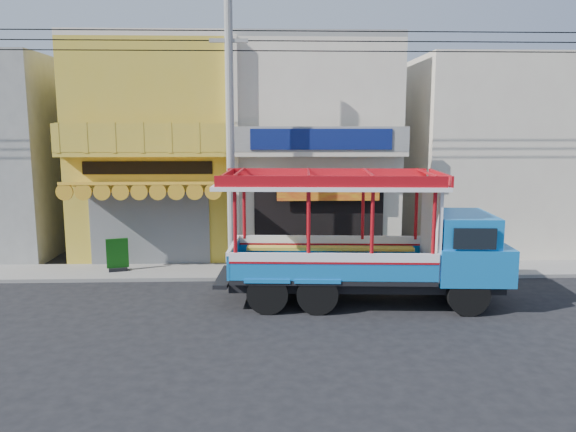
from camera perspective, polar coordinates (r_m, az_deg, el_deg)
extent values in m
plane|color=black|center=(15.56, -2.70, -9.60)|extent=(90.00, 90.00, 0.00)
cube|color=slate|center=(19.38, -2.56, -5.62)|extent=(30.00, 2.00, 0.12)
cube|color=gold|center=(23.14, -12.56, 6.48)|extent=(6.00, 6.00, 8.00)
cube|color=#595B5E|center=(20.48, -13.83, -1.23)|extent=(4.20, 0.10, 2.60)
cube|color=gold|center=(19.54, -14.45, 3.15)|extent=(5.20, 1.50, 0.31)
cube|color=gold|center=(19.86, -14.32, 6.14)|extent=(6.00, 0.70, 0.18)
cube|color=gold|center=(19.54, -14.57, 7.70)|extent=(6.00, 0.12, 0.95)
cube|color=black|center=(20.20, -14.07, 4.77)|extent=(4.50, 0.04, 0.45)
cube|color=beige|center=(23.33, -12.93, 16.63)|extent=(6.00, 6.00, 0.24)
cube|color=beige|center=(22.82, 2.52, 6.65)|extent=(6.00, 6.00, 8.00)
cube|color=black|center=(20.10, 3.14, -0.88)|extent=(4.60, 0.12, 2.80)
cube|color=yellow|center=(19.66, 4.12, 3.01)|extent=(3.60, 0.05, 1.00)
cube|color=beige|center=(19.49, 3.30, 6.36)|extent=(6.00, 0.70, 0.18)
cube|color=gray|center=(19.17, 3.39, 7.80)|extent=(6.00, 0.12, 0.85)
cube|color=navy|center=(19.10, 3.41, 7.80)|extent=(4.80, 0.06, 0.70)
cube|color=gray|center=(23.01, 2.59, 16.95)|extent=(6.00, 6.00, 0.24)
cube|color=beige|center=(19.64, -5.56, 6.20)|extent=(0.35, 0.30, 8.00)
cube|color=beige|center=(24.40, 19.22, 5.84)|extent=(6.00, 6.00, 7.60)
cylinder|color=gray|center=(18.08, -5.88, 7.53)|extent=(0.26, 0.26, 9.00)
cube|color=gray|center=(18.26, -6.05, 17.30)|extent=(1.20, 0.12, 0.12)
cylinder|color=black|center=(18.18, -2.75, 16.42)|extent=(28.00, 0.04, 0.04)
cylinder|color=black|center=(18.22, -2.76, 17.36)|extent=(28.00, 0.04, 0.04)
cylinder|color=black|center=(18.26, -2.77, 18.29)|extent=(28.00, 0.04, 0.04)
cylinder|color=black|center=(15.78, 17.83, -7.66)|extent=(1.13, 0.38, 1.11)
cylinder|color=black|center=(17.74, 15.93, -5.71)|extent=(1.13, 0.38, 1.11)
cylinder|color=black|center=(15.16, 3.00, -7.91)|extent=(1.13, 0.38, 1.11)
cylinder|color=black|center=(17.19, 2.82, -5.84)|extent=(1.13, 0.38, 1.11)
cylinder|color=black|center=(15.18, -2.09, -7.88)|extent=(1.13, 0.38, 1.11)
cylinder|color=black|center=(17.21, -1.65, -5.81)|extent=(1.13, 0.38, 1.11)
cube|color=black|center=(16.23, 7.65, -6.41)|extent=(7.57, 2.29, 0.31)
cube|color=#147EDA|center=(16.64, 17.68, -4.21)|extent=(2.15, 2.57, 1.00)
cube|color=#147EDA|center=(16.41, 17.27, -1.19)|extent=(1.69, 2.34, 0.83)
cube|color=black|center=(16.65, 19.84, -1.38)|extent=(0.19, 1.96, 0.61)
cube|color=black|center=(16.10, 4.40, -5.67)|extent=(5.65, 2.78, 0.13)
cube|color=#147EDA|center=(14.86, 4.65, -5.38)|extent=(5.50, 0.43, 0.67)
cube|color=white|center=(14.79, 4.66, -4.25)|extent=(5.50, 0.44, 0.24)
cube|color=#147EDA|center=(17.15, 4.23, -3.40)|extent=(5.50, 0.43, 0.67)
cube|color=white|center=(17.08, 4.24, -2.41)|extent=(5.50, 0.44, 0.24)
cylinder|color=#A80D15|center=(14.70, -5.41, -0.67)|extent=(0.11, 0.11, 1.78)
cylinder|color=#A80D15|center=(16.97, -4.48, 0.67)|extent=(0.11, 0.11, 1.78)
cube|color=white|center=(16.20, 14.31, -1.29)|extent=(0.23, 2.25, 2.50)
cube|color=white|center=(15.64, 4.11, 3.23)|extent=(6.33, 3.10, 0.11)
cube|color=#A80D15|center=(15.62, 4.12, 3.96)|extent=(6.10, 2.97, 0.29)
cube|color=black|center=(20.01, -16.87, -5.19)|extent=(0.68, 0.49, 0.11)
cube|color=#0D440C|center=(19.89, -16.94, -3.63)|extent=(0.72, 0.28, 1.00)
imported|color=#1C6421|center=(19.78, 2.88, -3.70)|extent=(1.13, 1.09, 0.96)
imported|color=#1C6421|center=(19.20, 7.95, -4.06)|extent=(0.62, 0.69, 1.04)
imported|color=#1C6421|center=(19.68, 11.67, -4.02)|extent=(0.72, 0.72, 0.91)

